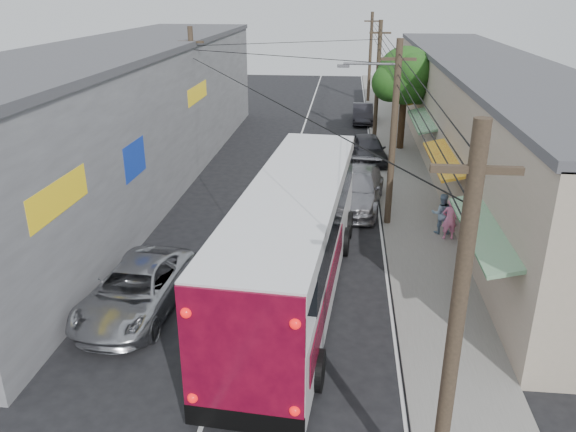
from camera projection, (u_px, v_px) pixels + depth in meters
The scene contains 13 objects.
ground at pixel (203, 422), 13.63m from camera, with size 120.00×120.00×0.00m, color black.
sidewalk at pixel (403, 176), 31.44m from camera, with size 3.00×80.00×0.12m, color slate.
building_right at pixel (484, 116), 31.70m from camera, with size 7.09×40.00×6.25m.
building_left at pixel (124, 114), 29.68m from camera, with size 7.20×36.00×7.25m.
utility_poles at pixel (345, 102), 30.54m from camera, with size 11.80×45.28×8.00m.
street_tree at pixel (406, 77), 35.23m from camera, with size 4.40×4.00×6.60m.
coach_bus at pixel (295, 238), 18.74m from camera, with size 4.03×14.00×3.98m.
jeepney at pixel (137, 290), 18.10m from camera, with size 2.59×5.61×1.56m, color #AEAFB5.
parked_suv at pixel (356, 189), 27.03m from camera, with size 2.43×5.99×1.74m, color gray.
parked_car_mid at pixel (368, 149), 34.05m from camera, with size 1.93×4.80×1.63m, color #2A2A2F.
parked_car_far at pixel (363, 113), 44.23m from camera, with size 1.55×4.44×1.46m, color black.
pedestrian_near at pixel (450, 219), 23.11m from camera, with size 0.64×0.42×1.76m, color pink.
pedestrian_far at pixel (442, 213), 23.68m from camera, with size 0.86×0.67×1.77m, color #83A3BF.
Camera 1 is at (3.17, -10.49, 9.75)m, focal length 35.00 mm.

